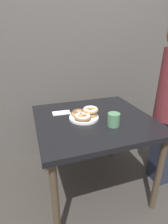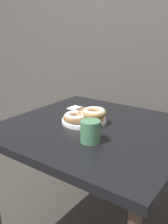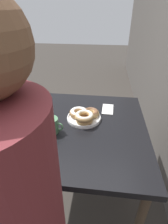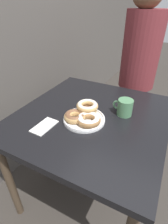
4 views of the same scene
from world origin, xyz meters
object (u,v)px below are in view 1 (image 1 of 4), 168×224
at_px(donut_plate, 85,114).
at_px(napkin, 61,113).
at_px(coffee_mug, 114,119).
at_px(dining_table, 94,127).

relative_size(donut_plate, napkin, 1.68).
height_order(coffee_mug, napkin, coffee_mug).
bearing_deg(napkin, coffee_mug, -47.59).
bearing_deg(dining_table, coffee_mug, -63.01).
relative_size(dining_table, napkin, 5.99).
relative_size(donut_plate, coffee_mug, 2.10).
distance_m(dining_table, donut_plate, 0.15).
xyz_separation_m(donut_plate, napkin, (-0.16, 0.17, -0.03)).
distance_m(dining_table, coffee_mug, 0.24).
relative_size(coffee_mug, napkin, 0.80).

